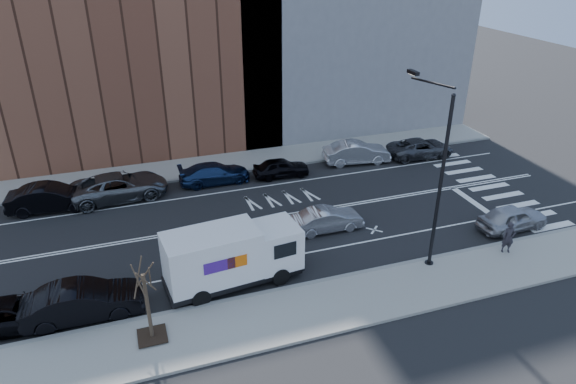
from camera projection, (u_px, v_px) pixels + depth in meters
ground at (259, 220)px, 30.67m from camera, size 120.00×120.00×0.00m
sidewalk_near at (312, 309)px, 23.18m from camera, size 44.00×3.60×0.15m
sidewalk_far at (226, 163)px, 38.09m from camera, size 44.00×3.60×0.15m
curb_near at (298, 286)px, 24.70m from camera, size 44.00×0.25×0.17m
curb_far at (232, 173)px, 36.56m from camera, size 44.00×0.25×0.17m
crosswalk at (482, 183)px, 35.27m from camera, size 3.00×14.00×0.01m
road_markings at (259, 220)px, 30.67m from camera, size 40.00×8.60×0.01m
bldg_brick at (88, 2)px, 36.67m from camera, size 26.00×10.00×22.00m
streetlight at (436, 172)px, 24.56m from camera, size 0.44×4.02×9.34m
street_tree at (149, 313)px, 20.89m from camera, size 1.20×1.20×3.75m
fedex_van at (232, 255)px, 24.39m from camera, size 6.82×2.92×3.03m
far_parked_b at (51, 198)px, 31.43m from camera, size 5.20×2.23×1.67m
far_parked_c at (119, 186)px, 32.82m from camera, size 6.26×3.29×1.68m
far_parked_d at (215, 173)px, 34.99m from camera, size 4.83×1.98×1.40m
far_parked_e at (281, 168)px, 35.91m from camera, size 4.00×1.79×1.34m
far_parked_f at (357, 152)px, 38.06m from camera, size 5.11×2.35×1.62m
far_parked_g at (421, 148)px, 39.16m from camera, size 5.19×2.67×1.40m
driving_sedan at (327, 219)px, 29.34m from camera, size 4.10×1.46×1.35m
near_parked_rear_a at (83, 302)px, 22.48m from camera, size 5.10×1.79×1.68m
near_parked_rear_b at (13, 314)px, 22.03m from camera, size 4.91×2.53×1.32m
near_parked_front at (512, 218)px, 29.42m from camera, size 4.34×1.97×1.44m
pedestrian at (509, 238)px, 26.91m from camera, size 0.74×0.61×1.75m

